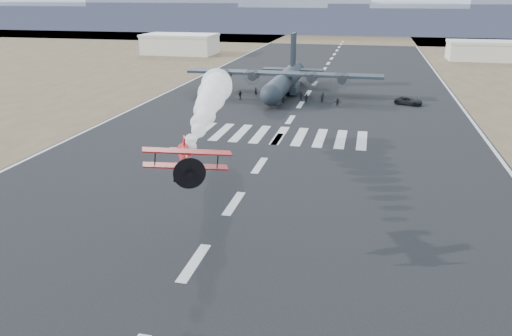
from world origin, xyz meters
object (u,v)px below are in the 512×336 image
(aerobatic_biplane, at_px, (185,160))
(crew_c, at_px, (323,96))
(crew_f, at_px, (337,102))
(transport_aircraft, at_px, (285,79))
(hangar_left, at_px, (180,44))
(hangar_right, at_px, (482,50))
(crew_a, at_px, (256,92))
(crew_b, at_px, (306,99))
(support_vehicle, at_px, (408,101))
(crew_d, at_px, (240,95))
(crew_h, at_px, (301,97))
(crew_g, at_px, (322,98))
(crew_e, at_px, (284,98))

(aerobatic_biplane, relative_size, crew_c, 4.15)
(crew_f, bearing_deg, transport_aircraft, 146.11)
(hangar_left, xyz_separation_m, transport_aircraft, (47.20, -62.82, -0.42))
(hangar_right, bearing_deg, crew_c, -120.07)
(crew_a, relative_size, crew_b, 1.00)
(support_vehicle, height_order, crew_b, crew_b)
(aerobatic_biplane, height_order, support_vehicle, aerobatic_biplane)
(crew_d, distance_m, crew_f, 19.36)
(hangar_left, relative_size, crew_c, 15.14)
(aerobatic_biplane, distance_m, support_vehicle, 66.98)
(crew_h, bearing_deg, crew_b, -19.41)
(crew_f, relative_size, crew_h, 0.92)
(crew_h, bearing_deg, aerobatic_biplane, -54.62)
(crew_c, bearing_deg, transport_aircraft, 151.92)
(support_vehicle, distance_m, crew_d, 32.36)
(transport_aircraft, relative_size, crew_b, 22.48)
(crew_a, relative_size, crew_c, 1.10)
(crew_b, distance_m, crew_h, 2.08)
(crew_a, relative_size, crew_f, 1.12)
(transport_aircraft, distance_m, crew_f, 15.68)
(support_vehicle, xyz_separation_m, crew_f, (-13.02, -4.63, 0.07))
(transport_aircraft, height_order, crew_g, transport_aircraft)
(aerobatic_biplane, distance_m, crew_g, 62.28)
(hangar_right, xyz_separation_m, transport_aircraft, (-50.80, -67.82, -0.02))
(crew_a, distance_m, crew_d, 4.84)
(transport_aircraft, height_order, crew_c, transport_aircraft)
(crew_f, bearing_deg, crew_a, 166.38)
(crew_a, bearing_deg, crew_b, -66.66)
(transport_aircraft, relative_size, support_vehicle, 7.69)
(hangar_right, height_order, crew_d, hangar_right)
(support_vehicle, bearing_deg, crew_h, 114.22)
(crew_b, height_order, crew_d, crew_d)
(hangar_right, distance_m, crew_f, 87.28)
(crew_d, bearing_deg, crew_b, 121.15)
(hangar_right, relative_size, crew_g, 11.59)
(crew_b, bearing_deg, aerobatic_biplane, 105.62)
(aerobatic_biplane, bearing_deg, crew_e, 79.94)
(crew_d, height_order, crew_e, crew_d)
(crew_a, bearing_deg, crew_d, -159.96)
(crew_b, height_order, crew_f, crew_b)
(crew_g, bearing_deg, hangar_right, 175.63)
(crew_g, bearing_deg, crew_e, -56.11)
(hangar_left, relative_size, crew_b, 13.78)
(crew_h, bearing_deg, crew_d, -138.61)
(crew_g, bearing_deg, aerobatic_biplane, 20.79)
(hangar_right, height_order, crew_f, hangar_right)
(support_vehicle, distance_m, crew_f, 13.82)
(transport_aircraft, bearing_deg, crew_b, -56.54)
(crew_e, xyz_separation_m, crew_h, (3.27, 1.37, 0.04))
(crew_a, relative_size, crew_h, 1.03)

